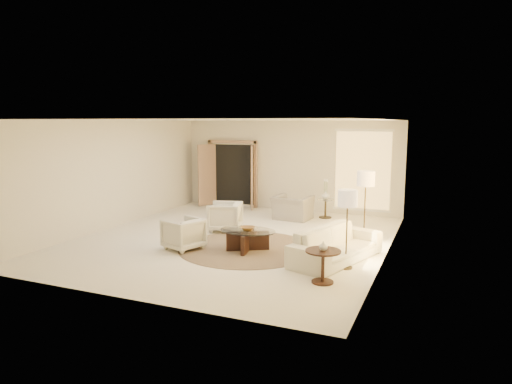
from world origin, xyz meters
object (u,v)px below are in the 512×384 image
at_px(floor_lamp_far, 348,202).
at_px(side_vase, 326,195).
at_px(floor_lamp_near, 366,182).
at_px(side_table, 325,206).
at_px(coffee_table, 248,238).
at_px(armchair_left, 225,215).
at_px(bowl, 248,228).
at_px(end_vase, 323,246).
at_px(armchair_right, 183,232).
at_px(end_table, 323,261).
at_px(accent_chair, 292,204).
at_px(sofa, 336,244).

relative_size(floor_lamp_far, side_vase, 6.29).
relative_size(floor_lamp_near, side_vase, 6.94).
height_order(side_table, side_vase, side_vase).
bearing_deg(side_vase, coffee_table, -99.88).
height_order(armchair_left, bowl, armchair_left).
relative_size(bowl, end_vase, 1.94).
bearing_deg(armchair_right, side_vase, 174.73).
distance_m(coffee_table, side_vase, 4.08).
bearing_deg(side_vase, end_table, -76.29).
distance_m(end_vase, side_vase, 5.48).
bearing_deg(end_table, armchair_right, 165.02).
distance_m(coffee_table, side_table, 4.07).
relative_size(end_table, side_table, 1.11).
distance_m(accent_chair, end_vase, 5.21).
distance_m(end_table, floor_lamp_far, 1.32).
bearing_deg(floor_lamp_far, floor_lamp_near, 90.00).
bearing_deg(accent_chair, bowl, 97.35).
distance_m(accent_chair, bowl, 3.44).
height_order(floor_lamp_near, end_vase, floor_lamp_near).
bearing_deg(sofa, end_table, -158.78).
distance_m(end_table, side_vase, 5.49).
distance_m(side_table, side_vase, 0.33).
distance_m(armchair_right, side_table, 4.88).
xyz_separation_m(floor_lamp_far, end_vase, (-0.20, -0.95, -0.63)).
relative_size(armchair_left, coffee_table, 0.49).
distance_m(coffee_table, end_table, 2.40).
relative_size(sofa, floor_lamp_far, 1.52).
xyz_separation_m(floor_lamp_near, end_vase, (-0.20, -2.95, -0.76)).
height_order(accent_chair, coffee_table, accent_chair).
bearing_deg(coffee_table, floor_lamp_near, 36.61).
bearing_deg(end_table, sofa, 93.09).
height_order(end_vase, side_vase, side_vase).
bearing_deg(sofa, floor_lamp_near, 8.30).
bearing_deg(end_table, floor_lamp_near, 86.05).
xyz_separation_m(bowl, side_vase, (0.70, 4.01, 0.18)).
xyz_separation_m(coffee_table, side_vase, (0.70, 4.01, 0.38)).
relative_size(floor_lamp_near, floor_lamp_far, 1.10).
height_order(armchair_left, floor_lamp_near, floor_lamp_near).
xyz_separation_m(floor_lamp_far, side_vase, (-1.50, 4.37, -0.61)).
bearing_deg(floor_lamp_far, bowl, 170.53).
height_order(sofa, side_table, sofa).
xyz_separation_m(accent_chair, side_table, (0.82, 0.57, -0.12)).
distance_m(armchair_left, end_table, 4.28).
distance_m(floor_lamp_far, bowl, 2.37).
distance_m(accent_chair, floor_lamp_far, 4.54).
height_order(end_table, bowl, end_table).
distance_m(armchair_right, bowl, 1.42).
distance_m(sofa, armchair_left, 3.49).
relative_size(coffee_table, side_table, 2.99).
bearing_deg(coffee_table, bowl, 135.00).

